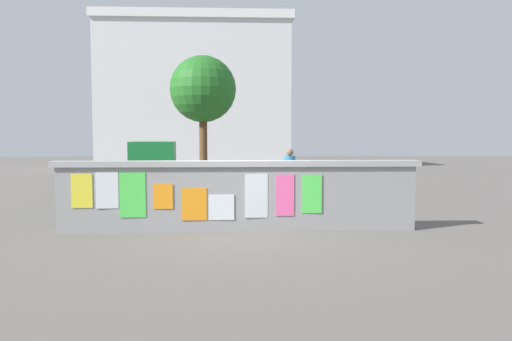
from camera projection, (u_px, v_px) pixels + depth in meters
name	position (u px, v px, depth m)	size (l,w,h in m)	color
ground	(236.00, 189.00, 18.17)	(60.00, 60.00, 0.00)	#605B56
poster_wall	(238.00, 195.00, 10.15)	(7.67, 0.42, 1.48)	gray
auto_rickshaw_truck	(189.00, 175.00, 13.63)	(3.70, 1.77, 1.85)	black
motorcycle	(352.00, 195.00, 12.71)	(1.90, 0.56, 0.87)	black
bicycle_near	(324.00, 187.00, 15.55)	(1.66, 0.58, 0.95)	black
person_walking	(290.00, 170.00, 14.68)	(0.41, 0.41, 1.62)	#BF6626
tree_roadside	(203.00, 90.00, 19.91)	(2.74, 2.74, 5.31)	brown
building_background	(195.00, 93.00, 29.53)	(11.66, 4.31, 9.21)	silver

